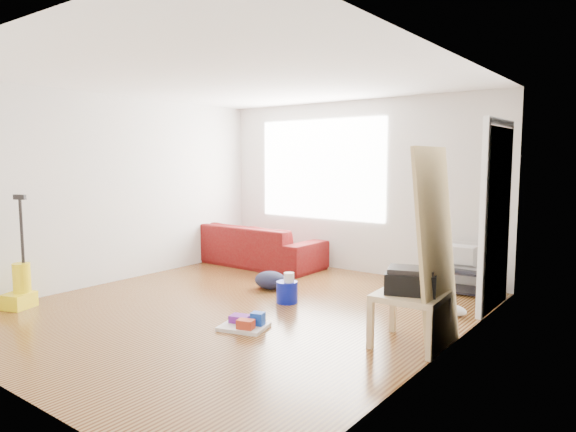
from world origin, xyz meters
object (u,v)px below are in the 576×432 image
Objects in this scene: side_table at (410,301)px; cleaning_tray at (246,324)px; vacuum at (20,287)px; bucket at (287,302)px; backpack at (270,289)px; sofa at (257,265)px; tv_stand at (458,280)px.

cleaning_tray is (-1.47, -0.55, -0.35)m from side_table.
side_table is 0.49× the size of vacuum.
bucket is (-1.70, 0.43, -0.40)m from side_table.
backpack is at bearing 120.13° from cleaning_tray.
sofa is 2.21m from bucket.
vacuum is at bearing -158.85° from side_table.
backpack is at bearing 33.93° from vacuum.
side_table reaches higher than bucket.
tv_stand is 1.27× the size of side_table.
vacuum reaches higher than tv_stand.
cleaning_tray is at bearing -159.49° from side_table.
side_table is 2.42m from backpack.
backpack is at bearing 137.09° from sofa.
vacuum is at bearing -139.00° from bucket.
tv_stand is at bearing 23.17° from backpack.
tv_stand is at bearing 98.02° from side_table.
cleaning_tray is at bearing -118.42° from tv_stand.
sofa is 4.18× the size of cleaning_tray.
tv_stand is 3.17× the size of bucket.
sofa reaches higher than cleaning_tray.
sofa is at bearing 151.25° from side_table.
sofa reaches higher than bucket.
side_table is 1.80m from bucket.
tv_stand is (3.09, 0.27, 0.15)m from sofa.
sofa is 1.72× the size of vacuum.
tv_stand is at bearing 66.47° from cleaning_tray.
cleaning_tray is 2.68m from vacuum.
sofa is at bearing 128.60° from cleaning_tray.
backpack is (-0.78, 1.35, -0.05)m from cleaning_tray.
tv_stand reaches higher than bucket.
tv_stand is 2.36m from backpack.
sofa is at bearing 60.68° from vacuum.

